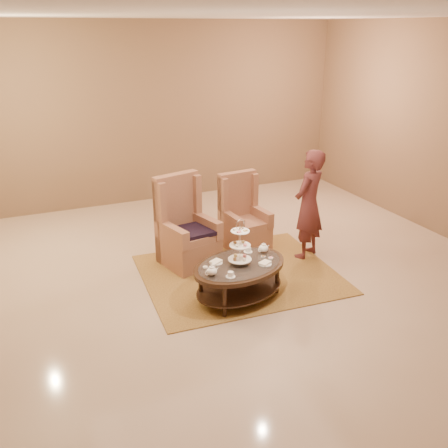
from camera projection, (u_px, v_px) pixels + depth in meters
name	position (u px, v px, depth m)	size (l,w,h in m)	color
ground	(233.00, 282.00, 7.04)	(8.00, 8.00, 0.00)	#C1A990
ceiling	(233.00, 282.00, 7.04)	(8.00, 8.00, 0.02)	silver
wall_back	(150.00, 114.00, 9.81)	(8.00, 0.04, 3.50)	brown
rug	(239.00, 274.00, 7.26)	(2.84, 2.41, 0.01)	#A6863B
tea_table	(240.00, 270.00, 6.50)	(1.54, 1.26, 1.12)	black
armchair_left	(185.00, 234.00, 7.48)	(0.90, 0.92, 1.35)	#9A6448
armchair_right	(242.00, 223.00, 8.07)	(0.72, 0.74, 1.21)	#9A6448
person	(309.00, 205.00, 7.54)	(0.74, 0.66, 1.70)	#562425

